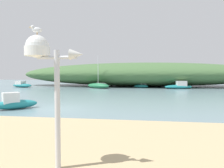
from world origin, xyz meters
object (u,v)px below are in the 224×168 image
Objects in this scene: motorboat_near_shore at (14,103)px; sailboat_far_right at (98,86)px; mast_structure at (43,58)px; motorboat_mid_channel at (22,85)px; seagull_on_radar at (36,29)px; motorboat_inner_mooring at (179,86)px; sailboat_off_point at (141,86)px.

sailboat_far_right reaches higher than motorboat_near_shore.
mast_structure is 10.24m from motorboat_near_shore.
seagull_on_radar is at bearing -57.29° from motorboat_mid_channel.
mast_structure reaches higher than motorboat_mid_channel.
motorboat_mid_channel is 25.78m from motorboat_inner_mooring.
motorboat_inner_mooring is (7.72, 28.26, -2.20)m from mast_structure.
seagull_on_radar is 33.26m from motorboat_mid_channel.
seagull_on_radar is at bearing -178.28° from mast_structure.
motorboat_mid_channel is at bearing 121.04° from motorboat_near_shore.
seagull_on_radar reaches higher than motorboat_mid_channel.
mast_structure reaches higher than motorboat_near_shore.
mast_structure is 0.73× the size of motorboat_mid_channel.
seagull_on_radar is 0.07× the size of motorboat_mid_channel.
mast_structure is 28.22m from sailboat_far_right.
motorboat_near_shore is at bearing -110.21° from sailboat_off_point.
motorboat_inner_mooring is at bearing -14.16° from sailboat_off_point.
mast_structure is 29.38m from motorboat_inner_mooring.
motorboat_near_shore is at bearing 127.34° from mast_structure.
motorboat_mid_channel is 1.26× the size of sailboat_off_point.
motorboat_near_shore is 0.49× the size of sailboat_far_right.
motorboat_inner_mooring is (5.77, -1.46, 0.15)m from sailboat_off_point.
sailboat_far_right reaches higher than motorboat_mid_channel.
mast_structure is 33.29m from motorboat_mid_channel.
motorboat_mid_channel is at bearing 179.28° from sailboat_far_right.
mast_structure reaches higher than motorboat_inner_mooring.
motorboat_mid_channel is at bearing -174.76° from sailboat_off_point.
motorboat_inner_mooring reaches higher than motorboat_near_shore.
mast_structure is 29.87m from sailboat_off_point.
sailboat_off_point is 7.05m from sailboat_far_right.
mast_structure is 10.34× the size of seagull_on_radar.
motorboat_near_shore is 0.59× the size of motorboat_inner_mooring.
seagull_on_radar is 29.48m from motorboat_inner_mooring.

